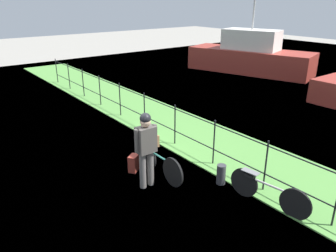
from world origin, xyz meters
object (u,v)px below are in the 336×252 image
bicycle_main (159,163)px  backpack_on_paving (134,163)px  mooring_bollard (221,174)px  bicycle_parked (267,191)px  terrier_dog (150,132)px  cyclist_person (146,144)px  moored_boat_mid (250,56)px  wooden_crate (150,140)px

bicycle_main → backpack_on_paving: size_ratio=4.08×
mooring_bollard → bicycle_parked: (1.13, 0.10, 0.10)m
terrier_dog → cyclist_person: size_ratio=0.19×
mooring_bollard → moored_boat_mid: size_ratio=0.07×
mooring_bollard → bicycle_parked: bicycle_parked is taller
backpack_on_paving → moored_boat_mid: size_ratio=0.06×
backpack_on_paving → bicycle_parked: (2.79, 1.31, 0.13)m
wooden_crate → cyclist_person: (0.51, -0.45, 0.21)m
cyclist_person → moored_boat_mid: 12.79m
cyclist_person → bicycle_parked: bearing=35.2°
backpack_on_paving → bicycle_main: bearing=-95.5°
backpack_on_paving → moored_boat_mid: 12.33m
bicycle_main → mooring_bollard: bearing=39.6°
mooring_bollard → cyclist_person: bearing=-124.2°
bicycle_parked → wooden_crate: bearing=-158.9°
bicycle_main → terrier_dog: size_ratio=5.18×
wooden_crate → mooring_bollard: (1.43, 0.89, -0.57)m
cyclist_person → bicycle_parked: 2.59m
bicycle_parked → mooring_bollard: bearing=-175.1°
cyclist_person → terrier_dog: bearing=137.3°
bicycle_main → mooring_bollard: bicycle_main is taller
terrier_dog → bicycle_parked: 2.81m
cyclist_person → bicycle_main: bearing=110.1°
bicycle_main → bicycle_parked: 2.42m
terrier_dog → bicycle_main: bearing=-0.3°
terrier_dog → moored_boat_mid: 12.15m
wooden_crate → backpack_on_paving: wooden_crate is taller
mooring_bollard → bicycle_parked: size_ratio=0.27×
bicycle_parked → moored_boat_mid: bearing=131.1°
wooden_crate → terrier_dog: bearing=-0.3°
mooring_bollard → terrier_dog: bearing=-147.6°
mooring_bollard → bicycle_parked: bearing=4.9°
bicycle_main → moored_boat_mid: size_ratio=0.24×
bicycle_parked → moored_boat_mid: moored_boat_mid is taller
moored_boat_mid → backpack_on_paving: bearing=-62.9°
terrier_dog → cyclist_person: bearing=-42.7°
wooden_crate → backpack_on_paving: (-0.23, -0.32, -0.59)m
cyclist_person → backpack_on_paving: bearing=170.3°
wooden_crate → cyclist_person: bearing=-41.3°
backpack_on_paving → wooden_crate: bearing=-70.0°
wooden_crate → bicycle_parked: (2.56, 0.99, -0.47)m
bicycle_main → wooden_crate: (-0.35, 0.00, 0.45)m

